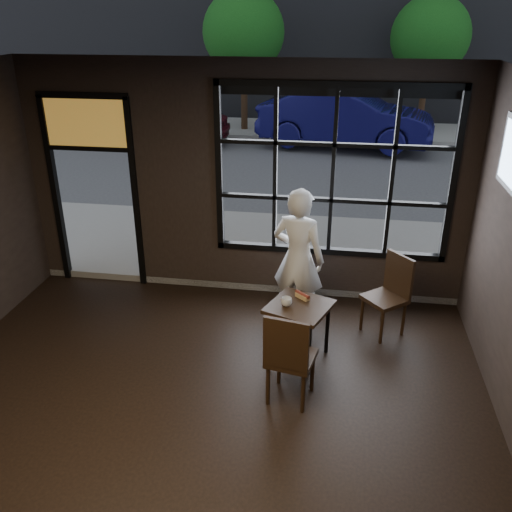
% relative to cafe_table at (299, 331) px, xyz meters
% --- Properties ---
extents(floor, '(6.00, 7.00, 0.02)m').
position_rel_cafe_table_xyz_m(floor, '(-0.93, -1.95, -0.36)').
color(floor, black).
rests_on(floor, ground).
extents(ceiling, '(6.00, 7.00, 0.02)m').
position_rel_cafe_table_xyz_m(ceiling, '(-0.93, -1.95, 2.86)').
color(ceiling, black).
rests_on(ceiling, ground).
extents(window_frame, '(3.06, 0.12, 2.28)m').
position_rel_cafe_table_xyz_m(window_frame, '(0.27, 1.55, 1.45)').
color(window_frame, black).
rests_on(window_frame, ground).
extents(stained_transom, '(1.20, 0.06, 0.70)m').
position_rel_cafe_table_xyz_m(stained_transom, '(-3.03, 1.55, 2.00)').
color(stained_transom, orange).
rests_on(stained_transom, ground).
extents(street_asphalt, '(60.00, 41.00, 0.04)m').
position_rel_cafe_table_xyz_m(street_asphalt, '(-0.93, 22.05, -0.37)').
color(street_asphalt, '#545456').
rests_on(street_asphalt, ground).
extents(cafe_table, '(0.83, 0.83, 0.70)m').
position_rel_cafe_table_xyz_m(cafe_table, '(0.00, 0.00, 0.00)').
color(cafe_table, black).
rests_on(cafe_table, floor).
extents(chair_near, '(0.53, 0.53, 1.05)m').
position_rel_cafe_table_xyz_m(chair_near, '(-0.02, -0.74, 0.18)').
color(chair_near, black).
rests_on(chair_near, floor).
extents(chair_window, '(0.63, 0.63, 1.03)m').
position_rel_cafe_table_xyz_m(chair_window, '(1.00, 0.69, 0.16)').
color(chair_window, black).
rests_on(chair_window, floor).
extents(man, '(0.76, 0.61, 1.82)m').
position_rel_cafe_table_xyz_m(man, '(-0.09, 0.76, 0.56)').
color(man, silver).
rests_on(man, floor).
extents(hotdog, '(0.20, 0.19, 0.06)m').
position_rel_cafe_table_xyz_m(hotdog, '(0.02, 0.16, 0.37)').
color(hotdog, tan).
rests_on(hotdog, cafe_table).
extents(cup, '(0.13, 0.13, 0.10)m').
position_rel_cafe_table_xyz_m(cup, '(-0.14, -0.04, 0.39)').
color(cup, silver).
rests_on(cup, cafe_table).
extents(navy_car, '(5.13, 2.47, 1.62)m').
position_rel_cafe_table_xyz_m(navy_car, '(0.43, 10.57, 0.56)').
color(navy_car, '#0D0D44').
rests_on(navy_car, street_asphalt).
extents(maroon_car, '(4.04, 1.69, 1.37)m').
position_rel_cafe_table_xyz_m(maroon_car, '(-4.96, 10.50, 0.44)').
color(maroon_car, '#53131E').
rests_on(maroon_car, street_asphalt).
extents(tree_left, '(2.55, 2.55, 4.35)m').
position_rel_cafe_table_xyz_m(tree_left, '(-2.86, 12.58, 2.72)').
color(tree_left, '#332114').
rests_on(tree_left, street_asphalt).
extents(tree_right, '(2.45, 2.45, 4.18)m').
position_rel_cafe_table_xyz_m(tree_right, '(2.89, 13.49, 2.59)').
color(tree_right, '#332114').
rests_on(tree_right, street_asphalt).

